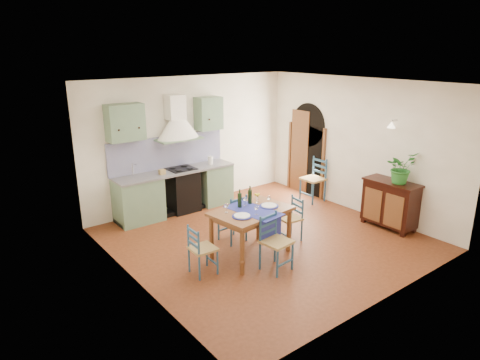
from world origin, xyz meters
The scene contains 13 objects.
floor centered at (0.00, 0.00, 0.00)m, with size 5.00×5.00×0.00m, color #4B2310.
back_wall centered at (-0.47, 2.29, 1.05)m, with size 5.00×0.96×2.80m.
right_wall centered at (2.50, 0.28, 1.34)m, with size 0.26×5.00×2.80m.
left_wall centered at (-2.50, 0.00, 1.40)m, with size 0.04×5.00×2.80m, color white.
ceiling centered at (0.00, 0.00, 2.80)m, with size 5.00×5.00×0.01m, color silver.
dining_table centered at (-0.60, -0.34, 0.72)m, with size 1.38×1.07×1.13m.
chair_near centered at (-0.60, -0.92, 0.47)m, with size 0.47×0.47×0.90m.
chair_far centered at (-0.51, 0.29, 0.46)m, with size 0.44×0.44×0.89m.
chair_left centered at (-1.60, -0.35, 0.41)m, with size 0.39×0.39×0.80m.
chair_right centered at (0.36, -0.29, 0.41)m, with size 0.42×0.42×0.79m.
chair_spare centered at (2.23, 0.90, 0.51)m, with size 0.46×0.46×0.98m.
sideboard centered at (2.26, -1.05, 0.51)m, with size 0.50×1.05×0.94m.
potted_plant centered at (2.27, -1.18, 1.23)m, with size 0.54×0.47×0.60m, color #287329.
Camera 1 is at (-4.74, -5.40, 3.36)m, focal length 32.00 mm.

